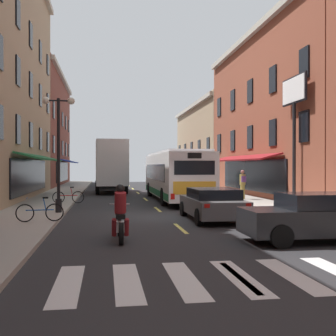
{
  "coord_description": "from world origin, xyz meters",
  "views": [
    {
      "loc": [
        -2.61,
        -17.93,
        2.19
      ],
      "look_at": [
        0.72,
        4.26,
        2.09
      ],
      "focal_mm": 44.72,
      "sensor_mm": 36.0,
      "label": 1
    }
  ],
  "objects_px": {
    "motorcycle_rider": "(120,216)",
    "street_lamp_twin": "(58,148)",
    "sedan_far": "(318,217)",
    "bicycle_mid": "(68,197)",
    "box_truck": "(111,167)",
    "sedan_near": "(107,180)",
    "billboard_sign": "(294,108)",
    "pedestrian_near": "(243,184)",
    "pedestrian_far": "(213,180)",
    "sedan_mid": "(212,204)",
    "transit_bus": "(175,175)",
    "bicycle_near": "(40,212)"
  },
  "relations": [
    {
      "from": "motorcycle_rider",
      "to": "box_truck",
      "type": "bearing_deg",
      "value": 89.98
    },
    {
      "from": "billboard_sign",
      "to": "motorcycle_rider",
      "type": "relative_size",
      "value": 3.23
    },
    {
      "from": "motorcycle_rider",
      "to": "pedestrian_near",
      "type": "xyz_separation_m",
      "value": [
        8.0,
        12.59,
        0.39
      ]
    },
    {
      "from": "motorcycle_rider",
      "to": "street_lamp_twin",
      "type": "xyz_separation_m",
      "value": [
        -2.49,
        6.63,
        2.26
      ]
    },
    {
      "from": "billboard_sign",
      "to": "bicycle_mid",
      "type": "height_order",
      "value": "billboard_sign"
    },
    {
      "from": "sedan_mid",
      "to": "motorcycle_rider",
      "type": "distance_m",
      "value": 5.61
    },
    {
      "from": "motorcycle_rider",
      "to": "billboard_sign",
      "type": "bearing_deg",
      "value": 41.08
    },
    {
      "from": "billboard_sign",
      "to": "sedan_near",
      "type": "relative_size",
      "value": 1.43
    },
    {
      "from": "motorcycle_rider",
      "to": "pedestrian_far",
      "type": "relative_size",
      "value": 1.18
    },
    {
      "from": "transit_bus",
      "to": "box_truck",
      "type": "xyz_separation_m",
      "value": [
        -3.91,
        8.25,
        0.51
      ]
    },
    {
      "from": "billboard_sign",
      "to": "sedan_near",
      "type": "height_order",
      "value": "billboard_sign"
    },
    {
      "from": "sedan_near",
      "to": "sedan_far",
      "type": "height_order",
      "value": "sedan_far"
    },
    {
      "from": "sedan_near",
      "to": "sedan_far",
      "type": "distance_m",
      "value": 33.98
    },
    {
      "from": "transit_bus",
      "to": "bicycle_mid",
      "type": "height_order",
      "value": "transit_bus"
    },
    {
      "from": "bicycle_near",
      "to": "motorcycle_rider",
      "type": "bearing_deg",
      "value": -51.62
    },
    {
      "from": "bicycle_near",
      "to": "transit_bus",
      "type": "bearing_deg",
      "value": 56.62
    },
    {
      "from": "sedan_mid",
      "to": "transit_bus",
      "type": "bearing_deg",
      "value": 89.58
    },
    {
      "from": "billboard_sign",
      "to": "bicycle_near",
      "type": "relative_size",
      "value": 3.91
    },
    {
      "from": "bicycle_near",
      "to": "bicycle_mid",
      "type": "height_order",
      "value": "same"
    },
    {
      "from": "sedan_mid",
      "to": "street_lamp_twin",
      "type": "distance_m",
      "value": 7.2
    },
    {
      "from": "sedan_near",
      "to": "bicycle_mid",
      "type": "bearing_deg",
      "value": -95.79
    },
    {
      "from": "sedan_near",
      "to": "billboard_sign",
      "type": "bearing_deg",
      "value": -68.65
    },
    {
      "from": "motorcycle_rider",
      "to": "street_lamp_twin",
      "type": "bearing_deg",
      "value": 110.54
    },
    {
      "from": "transit_bus",
      "to": "bicycle_near",
      "type": "height_order",
      "value": "transit_bus"
    },
    {
      "from": "bicycle_mid",
      "to": "sedan_near",
      "type": "bearing_deg",
      "value": 84.21
    },
    {
      "from": "transit_bus",
      "to": "pedestrian_far",
      "type": "bearing_deg",
      "value": 58.86
    },
    {
      "from": "sedan_mid",
      "to": "pedestrian_near",
      "type": "relative_size",
      "value": 2.47
    },
    {
      "from": "sedan_far",
      "to": "bicycle_near",
      "type": "distance_m",
      "value": 9.67
    },
    {
      "from": "transit_bus",
      "to": "street_lamp_twin",
      "type": "height_order",
      "value": "street_lamp_twin"
    },
    {
      "from": "sedan_mid",
      "to": "pedestrian_near",
      "type": "height_order",
      "value": "pedestrian_near"
    },
    {
      "from": "transit_bus",
      "to": "bicycle_mid",
      "type": "xyz_separation_m",
      "value": [
        -6.37,
        -2.6,
        -1.11
      ]
    },
    {
      "from": "bicycle_near",
      "to": "pedestrian_far",
      "type": "relative_size",
      "value": 0.98
    },
    {
      "from": "sedan_far",
      "to": "bicycle_mid",
      "type": "xyz_separation_m",
      "value": [
        -8.13,
        12.23,
        -0.22
      ]
    },
    {
      "from": "box_truck",
      "to": "pedestrian_far",
      "type": "distance_m",
      "value": 8.49
    },
    {
      "from": "billboard_sign",
      "to": "bicycle_near",
      "type": "distance_m",
      "value": 13.68
    },
    {
      "from": "billboard_sign",
      "to": "sedan_near",
      "type": "xyz_separation_m",
      "value": [
        -9.52,
        24.37,
        -4.48
      ]
    },
    {
      "from": "bicycle_mid",
      "to": "pedestrian_near",
      "type": "distance_m",
      "value": 10.56
    },
    {
      "from": "sedan_far",
      "to": "pedestrian_far",
      "type": "xyz_separation_m",
      "value": [
        2.7,
        22.22,
        0.32
      ]
    },
    {
      "from": "sedan_far",
      "to": "bicycle_mid",
      "type": "relative_size",
      "value": 2.52
    },
    {
      "from": "box_truck",
      "to": "street_lamp_twin",
      "type": "xyz_separation_m",
      "value": [
        -2.49,
        -15.41,
        0.85
      ]
    },
    {
      "from": "sedan_near",
      "to": "pedestrian_far",
      "type": "relative_size",
      "value": 2.68
    },
    {
      "from": "pedestrian_far",
      "to": "street_lamp_twin",
      "type": "xyz_separation_m",
      "value": [
        -10.87,
        -14.55,
        1.93
      ]
    },
    {
      "from": "sedan_near",
      "to": "bicycle_near",
      "type": "height_order",
      "value": "sedan_near"
    },
    {
      "from": "sedan_near",
      "to": "street_lamp_twin",
      "type": "xyz_separation_m",
      "value": [
        -2.19,
        -25.78,
        2.28
      ]
    },
    {
      "from": "sedan_mid",
      "to": "bicycle_near",
      "type": "relative_size",
      "value": 2.61
    },
    {
      "from": "box_truck",
      "to": "sedan_mid",
      "type": "xyz_separation_m",
      "value": [
        3.84,
        -17.96,
        -1.45
      ]
    },
    {
      "from": "transit_bus",
      "to": "motorcycle_rider",
      "type": "height_order",
      "value": "transit_bus"
    },
    {
      "from": "billboard_sign",
      "to": "sedan_far",
      "type": "height_order",
      "value": "billboard_sign"
    },
    {
      "from": "sedan_mid",
      "to": "bicycle_near",
      "type": "height_order",
      "value": "sedan_mid"
    },
    {
      "from": "box_truck",
      "to": "pedestrian_far",
      "type": "bearing_deg",
      "value": -5.86
    }
  ]
}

